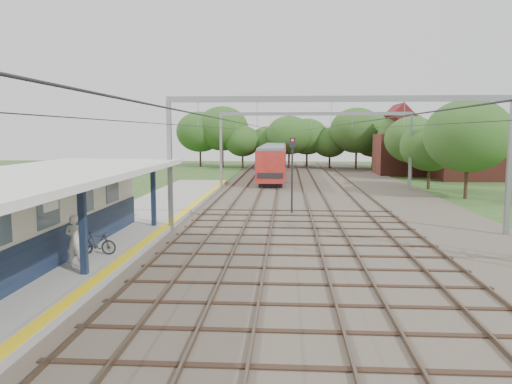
{
  "coord_description": "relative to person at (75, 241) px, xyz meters",
  "views": [
    {
      "loc": [
        1.03,
        -10.3,
        5.19
      ],
      "look_at": [
        -0.84,
        19.63,
        1.6
      ],
      "focal_mm": 35.0,
      "sensor_mm": 36.0,
      "label": 1
    }
  ],
  "objects": [
    {
      "name": "signal_post",
      "position": [
        7.93,
        14.3,
        1.87
      ],
      "size": [
        0.36,
        0.3,
        4.86
      ],
      "rotation": [
        0.0,
        0.0,
        0.12
      ],
      "color": "black",
      "rests_on": "ground"
    },
    {
      "name": "ballast_bed",
      "position": [
        10.58,
        23.16,
        -1.27
      ],
      "size": [
        18.0,
        90.0,
        0.1
      ],
      "primitive_type": "cube",
      "color": "#473D33",
      "rests_on": "ground"
    },
    {
      "name": "yellow_stripe",
      "position": [
        1.33,
        7.16,
        -0.96
      ],
      "size": [
        0.45,
        52.0,
        0.01
      ],
      "primitive_type": "cube",
      "color": "yellow",
      "rests_on": "platform"
    },
    {
      "name": "platform",
      "position": [
        -0.92,
        7.16,
        -1.14
      ],
      "size": [
        5.0,
        52.0,
        0.35
      ],
      "primitive_type": "cube",
      "color": "gray",
      "rests_on": "ground"
    },
    {
      "name": "house_near",
      "position": [
        27.58,
        39.16,
        1.67
      ],
      "size": [
        7.0,
        6.12,
        7.89
      ],
      "color": "brown",
      "rests_on": "ground"
    },
    {
      "name": "bicycle",
      "position": [
        0.07,
        1.87,
        -0.5
      ],
      "size": [
        1.55,
        0.47,
        0.93
      ],
      "primitive_type": "imported",
      "rotation": [
        0.0,
        0.0,
        1.55
      ],
      "color": "black",
      "rests_on": "platform"
    },
    {
      "name": "canopy",
      "position": [
        -1.2,
        -0.84,
        2.33
      ],
      "size": [
        6.4,
        20.0,
        3.44
      ],
      "color": "#111C35",
      "rests_on": "platform"
    },
    {
      "name": "tree_band",
      "position": [
        10.42,
        50.28,
        3.6
      ],
      "size": [
        31.72,
        30.88,
        8.82
      ],
      "color": "#382619",
      "rests_on": "ground"
    },
    {
      "name": "person",
      "position": [
        0.0,
        0.0,
        0.0
      ],
      "size": [
        0.73,
        0.5,
        1.93
      ],
      "primitive_type": "imported",
      "rotation": [
        0.0,
        0.0,
        3.08
      ],
      "color": "beige",
      "rests_on": "platform"
    },
    {
      "name": "house_far",
      "position": [
        22.58,
        45.16,
        1.92
      ],
      "size": [
        8.0,
        6.12,
        8.66
      ],
      "color": "brown",
      "rests_on": "ground"
    },
    {
      "name": "rail_tracks",
      "position": [
        8.08,
        23.16,
        -1.14
      ],
      "size": [
        11.8,
        88.0,
        0.15
      ],
      "color": "brown",
      "rests_on": "ballast_bed"
    },
    {
      "name": "ground",
      "position": [
        6.58,
        -6.84,
        -1.32
      ],
      "size": [
        160.0,
        160.0,
        0.0
      ],
      "primitive_type": "plane",
      "color": "#2D4C1E",
      "rests_on": "ground"
    },
    {
      "name": "train",
      "position": [
        6.08,
        45.13,
        0.73
      ],
      "size": [
        2.78,
        34.67,
        3.67
      ],
      "color": "black",
      "rests_on": "ballast_bed"
    },
    {
      "name": "catenary_system",
      "position": [
        9.96,
        18.44,
        4.2
      ],
      "size": [
        17.22,
        88.0,
        7.0
      ],
      "color": "gray",
      "rests_on": "ground"
    },
    {
      "name": "station_building",
      "position": [
        -2.3,
        0.16,
        0.73
      ],
      "size": [
        3.41,
        18.0,
        3.4
      ],
      "color": "beige",
      "rests_on": "platform"
    }
  ]
}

